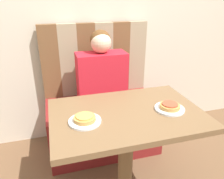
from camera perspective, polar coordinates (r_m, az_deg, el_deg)
wall_back at (r=2.13m, az=-5.29°, el=20.89°), size 7.00×0.05×2.60m
booth_seat at (r=2.13m, az=-2.46°, el=-9.16°), size 1.01×0.57×0.49m
booth_backrest at (r=2.12m, az=-4.35°, el=7.88°), size 1.01×0.07×0.68m
dining_table at (r=1.39m, az=3.78°, el=-9.97°), size 0.92×0.62×0.74m
person at (r=1.90m, az=-2.76°, el=4.70°), size 0.43×0.21×0.65m
plate_left at (r=1.24m, az=-7.10°, el=-8.21°), size 0.18×0.18×0.01m
plate_right at (r=1.40m, az=14.78°, el=-4.89°), size 0.18×0.18×0.01m
pizza_left at (r=1.23m, az=-7.15°, el=-7.42°), size 0.12×0.12×0.03m
pizza_right at (r=1.39m, az=14.87°, el=-4.16°), size 0.12×0.12×0.03m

